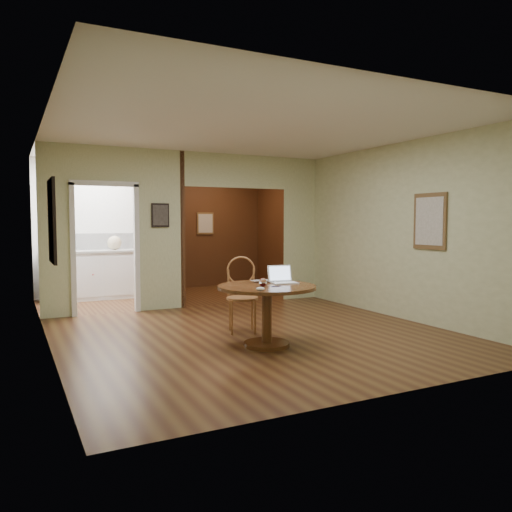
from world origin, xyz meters
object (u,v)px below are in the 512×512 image
dining_table (267,301)px  chair (242,290)px  closed_laptop (267,281)px  open_laptop (282,278)px

dining_table → chair: size_ratio=1.15×
chair → closed_laptop: bearing=-66.3°
open_laptop → closed_laptop: 0.21m
chair → closed_laptop: chair is taller
chair → closed_laptop: (0.05, -0.62, 0.18)m
closed_laptop → dining_table: bearing=-115.0°
chair → open_laptop: chair is taller
dining_table → closed_laptop: closed_laptop is taller
chair → open_laptop: bearing=-56.5°
dining_table → open_laptop: open_laptop is taller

